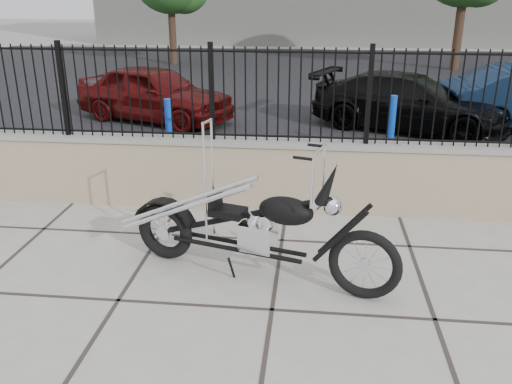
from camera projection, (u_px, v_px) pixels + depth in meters
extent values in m
plane|color=#99968E|center=(272.00, 310.00, 5.11)|extent=(90.00, 90.00, 0.00)
plane|color=black|center=(305.00, 85.00, 16.72)|extent=(30.00, 30.00, 0.00)
cube|color=gray|center=(287.00, 176.00, 7.26)|extent=(14.00, 0.36, 0.96)
cube|color=black|center=(289.00, 95.00, 6.87)|extent=(14.00, 0.08, 1.20)
imported|color=#4B0B0A|center=(154.00, 93.00, 12.06)|extent=(3.93, 2.73, 1.24)
imported|color=black|center=(409.00, 102.00, 11.31)|extent=(4.35, 3.08, 1.17)
cylinder|color=#0C31C0|center=(170.00, 131.00, 9.18)|extent=(0.16, 0.16, 1.10)
cylinder|color=blue|center=(391.00, 126.00, 9.54)|extent=(0.13, 0.13, 1.09)
cylinder|color=#382619|center=(172.00, 28.00, 20.67)|extent=(0.27, 0.27, 2.71)
cylinder|color=#382619|center=(459.00, 25.00, 19.19)|extent=(0.31, 0.31, 3.13)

